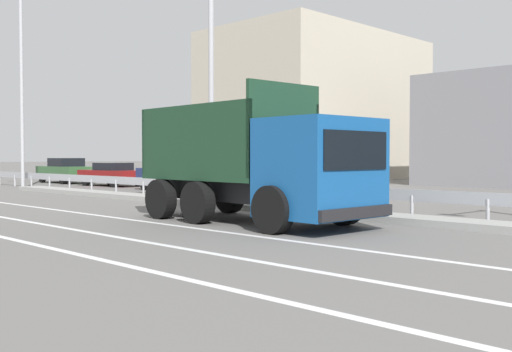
{
  "coord_description": "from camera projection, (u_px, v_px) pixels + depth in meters",
  "views": [
    {
      "loc": [
        13.32,
        -11.19,
        1.66
      ],
      "look_at": [
        1.61,
        0.69,
        1.11
      ],
      "focal_mm": 42.0,
      "sensor_mm": 36.0,
      "label": 1
    }
  ],
  "objects": [
    {
      "name": "parked_car_3",
      "position": [
        271.0,
        177.0,
        24.45
      ],
      "size": [
        4.74,
        1.91,
        1.65
      ],
      "rotation": [
        0.0,
        0.0,
        -1.55
      ],
      "color": "maroon",
      "rests_on": "ground_plane"
    },
    {
      "name": "street_lamp_1",
      "position": [
        207.0,
        65.0,
        19.52
      ],
      "size": [
        0.71,
        2.04,
        8.35
      ],
      "color": "#ADADB2",
      "rests_on": "ground_plane"
    },
    {
      "name": "parked_car_1",
      "position": [
        112.0,
        174.0,
        33.28
      ],
      "size": [
        4.32,
        2.02,
        1.3
      ],
      "rotation": [
        0.0,
        0.0,
        1.64
      ],
      "color": "maroon",
      "rests_on": "ground_plane"
    },
    {
      "name": "parked_car_0",
      "position": [
        65.0,
        170.0,
        37.03
      ],
      "size": [
        4.48,
        1.94,
        1.54
      ],
      "rotation": [
        0.0,
        0.0,
        1.55
      ],
      "color": "#335B33",
      "rests_on": "ground_plane"
    },
    {
      "name": "street_lamp_0",
      "position": [
        18.0,
        78.0,
        30.2
      ],
      "size": [
        0.7,
        2.32,
        10.18
      ],
      "color": "#ADADB2",
      "rests_on": "ground_plane"
    },
    {
      "name": "dump_truck",
      "position": [
        275.0,
        172.0,
        14.36
      ],
      "size": [
        6.75,
        2.95,
        3.39
      ],
      "rotation": [
        0.0,
        0.0,
        -1.62
      ],
      "color": "#144C8C",
      "rests_on": "ground_plane"
    },
    {
      "name": "lane_strip_0",
      "position": [
        196.0,
        228.0,
        13.76
      ],
      "size": [
        56.06,
        0.16,
        0.01
      ],
      "primitive_type": "cube",
      "color": "silver",
      "rests_on": "ground_plane"
    },
    {
      "name": "lane_strip_1",
      "position": [
        117.0,
        237.0,
        12.27
      ],
      "size": [
        56.06,
        0.16,
        0.01
      ],
      "primitive_type": "cube",
      "color": "silver",
      "rests_on": "ground_plane"
    },
    {
      "name": "median_guardrail",
      "position": [
        271.0,
        190.0,
        19.5
      ],
      "size": [
        56.06,
        0.09,
        0.78
      ],
      "color": "#9EA0A5",
      "rests_on": "ground_plane"
    },
    {
      "name": "ground_plane",
      "position": [
        200.0,
        213.0,
        17.36
      ],
      "size": [
        320.0,
        320.0,
        0.0
      ],
      "primitive_type": "plane",
      "color": "#605E5B"
    },
    {
      "name": "median_road_sign",
      "position": [
        259.0,
        172.0,
        18.42
      ],
      "size": [
        0.68,
        0.16,
        2.23
      ],
      "color": "white",
      "rests_on": "ground_plane"
    },
    {
      "name": "lane_strip_2",
      "position": [
        39.0,
        245.0,
        11.09
      ],
      "size": [
        56.06,
        0.16,
        0.01
      ],
      "primitive_type": "cube",
      "color": "silver",
      "rests_on": "ground_plane"
    },
    {
      "name": "background_building_0",
      "position": [
        317.0,
        109.0,
        44.21
      ],
      "size": [
        10.08,
        15.73,
        10.37
      ],
      "primitive_type": "cube",
      "color": "#B7AD99",
      "rests_on": "ground_plane"
    },
    {
      "name": "parked_car_2",
      "position": [
        175.0,
        175.0,
        28.88
      ],
      "size": [
        4.12,
        2.16,
        1.46
      ],
      "rotation": [
        0.0,
        0.0,
        -1.61
      ],
      "color": "navy",
      "rests_on": "ground_plane"
    },
    {
      "name": "median_island",
      "position": [
        248.0,
        206.0,
        18.77
      ],
      "size": [
        30.83,
        1.1,
        0.18
      ],
      "primitive_type": "cube",
      "color": "gray",
      "rests_on": "ground_plane"
    }
  ]
}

